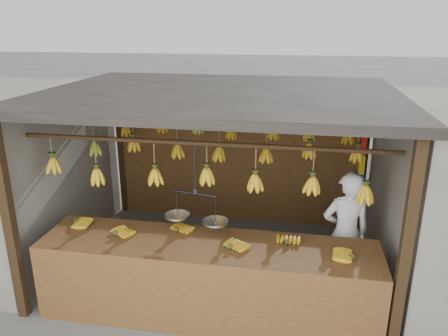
# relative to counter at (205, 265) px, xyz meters

# --- Properties ---
(ground) EXTENTS (80.00, 80.00, 0.00)m
(ground) POSITION_rel_counter_xyz_m (-0.06, 1.23, -0.71)
(ground) COLOR #5B5B57
(stall) EXTENTS (4.30, 3.30, 2.40)m
(stall) POSITION_rel_counter_xyz_m (-0.06, 1.56, 1.26)
(stall) COLOR black
(stall) RESTS_ON ground
(counter) EXTENTS (3.72, 0.85, 0.96)m
(counter) POSITION_rel_counter_xyz_m (0.00, 0.00, 0.00)
(counter) COLOR brown
(counter) RESTS_ON ground
(hanging_bananas) EXTENTS (3.56, 2.26, 0.39)m
(hanging_bananas) POSITION_rel_counter_xyz_m (-0.06, 1.23, 0.91)
(hanging_bananas) COLOR #C08E14
(hanging_bananas) RESTS_ON ground
(balance_scale) EXTENTS (0.72, 0.36, 0.88)m
(balance_scale) POSITION_rel_counter_xyz_m (-0.15, 0.23, 0.47)
(balance_scale) COLOR black
(balance_scale) RESTS_ON ground
(vendor) EXTENTS (0.63, 0.48, 1.56)m
(vendor) POSITION_rel_counter_xyz_m (1.54, 0.87, 0.07)
(vendor) COLOR white
(vendor) RESTS_ON ground
(bag_bundles) EXTENTS (0.08, 0.26, 1.25)m
(bag_bundles) POSITION_rel_counter_xyz_m (1.88, 2.58, 0.29)
(bag_bundles) COLOR red
(bag_bundles) RESTS_ON ground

